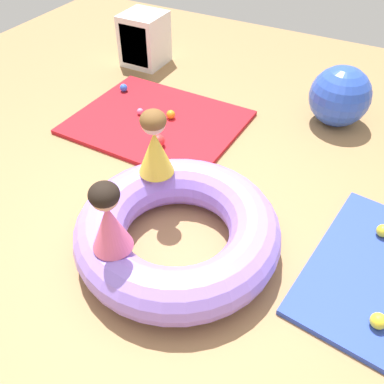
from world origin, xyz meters
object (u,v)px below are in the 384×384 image
(play_ball_red, at_px, (158,141))
(play_ball_orange, at_px, (171,115))
(play_ball_yellow, at_px, (378,321))
(play_ball_blue, at_px, (124,88))
(child_in_yellow, at_px, (155,143))
(exercise_ball_large, at_px, (340,96))
(inflatable_cushion, at_px, (177,231))
(play_ball_pink, at_px, (140,111))
(child_in_pink, at_px, (108,218))
(storage_cube, at_px, (143,40))
(play_ball_yellow_second, at_px, (383,231))

(play_ball_red, xyz_separation_m, play_ball_orange, (-0.13, 0.43, -0.01))
(play_ball_yellow, xyz_separation_m, play_ball_blue, (-2.78, 1.54, -0.01))
(play_ball_yellow, distance_m, play_ball_red, 2.16)
(child_in_yellow, bearing_deg, exercise_ball_large, -25.75)
(child_in_yellow, xyz_separation_m, play_ball_yellow, (1.60, -0.29, -0.47))
(inflatable_cushion, height_order, play_ball_blue, inflatable_cushion)
(play_ball_orange, bearing_deg, inflatable_cushion, -58.08)
(play_ball_red, bearing_deg, play_ball_pink, 140.05)
(child_in_pink, relative_size, play_ball_blue, 5.88)
(play_ball_red, distance_m, play_ball_orange, 0.45)
(child_in_yellow, xyz_separation_m, storage_cube, (-1.39, 1.96, -0.28))
(play_ball_pink, xyz_separation_m, play_ball_blue, (-0.39, 0.30, 0.01))
(play_ball_pink, relative_size, exercise_ball_large, 0.11)
(play_ball_blue, relative_size, play_ball_red, 0.72)
(play_ball_orange, bearing_deg, play_ball_pink, -165.26)
(play_ball_yellow, xyz_separation_m, storage_cube, (-2.98, 2.25, 0.19))
(storage_cube, bearing_deg, play_ball_orange, -46.29)
(play_ball_red, height_order, storage_cube, storage_cube)
(exercise_ball_large, bearing_deg, play_ball_red, -136.82)
(play_ball_red, bearing_deg, exercise_ball_large, 43.18)
(play_ball_orange, distance_m, storage_cube, 1.30)
(play_ball_blue, relative_size, exercise_ball_large, 0.14)
(play_ball_pink, bearing_deg, storage_cube, 120.76)
(child_in_pink, distance_m, play_ball_orange, 1.89)
(child_in_yellow, relative_size, child_in_pink, 1.04)
(play_ball_orange, bearing_deg, play_ball_yellow, -32.18)
(play_ball_pink, distance_m, exercise_ball_large, 1.83)
(play_ball_yellow, bearing_deg, storage_cube, 143.00)
(inflatable_cushion, distance_m, exercise_ball_large, 2.11)
(play_ball_orange, xyz_separation_m, exercise_ball_large, (1.35, 0.72, 0.19))
(play_ball_pink, xyz_separation_m, play_ball_orange, (0.29, 0.08, 0.01))
(play_ball_red, bearing_deg, child_in_yellow, -58.49)
(storage_cube, bearing_deg, child_in_pink, -60.11)
(play_ball_yellow, xyz_separation_m, play_ball_orange, (-2.09, 1.32, -0.01))
(play_ball_blue, relative_size, play_ball_yellow_second, 0.89)
(inflatable_cushion, relative_size, exercise_ball_large, 2.43)
(child_in_pink, distance_m, play_ball_pink, 1.94)
(child_in_yellow, bearing_deg, play_ball_yellow_second, -73.84)
(play_ball_yellow, distance_m, play_ball_blue, 3.17)
(play_ball_blue, height_order, play_ball_orange, play_ball_orange)
(play_ball_yellow_second, bearing_deg, exercise_ball_large, 116.30)
(storage_cube, bearing_deg, play_ball_yellow, -37.00)
(inflatable_cushion, bearing_deg, child_in_pink, -115.61)
(play_ball_pink, xyz_separation_m, play_ball_red, (0.42, -0.35, 0.02))
(child_in_yellow, height_order, play_ball_pink, child_in_yellow)
(play_ball_yellow, xyz_separation_m, exercise_ball_large, (-0.75, 2.03, 0.19))
(play_ball_orange, bearing_deg, play_ball_red, -73.21)
(inflatable_cushion, xyz_separation_m, play_ball_orange, (-0.82, 1.32, -0.08))
(child_in_yellow, bearing_deg, inflatable_cushion, -131.74)
(play_ball_blue, height_order, play_ball_yellow_second, play_ball_yellow_second)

